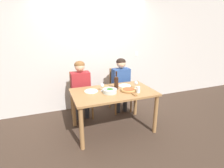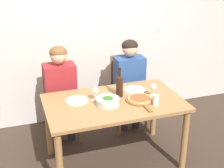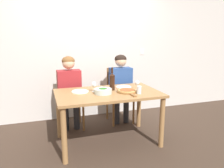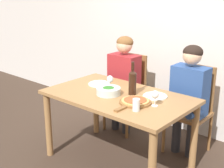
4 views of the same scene
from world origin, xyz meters
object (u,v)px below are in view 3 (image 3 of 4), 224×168
at_px(chair_right, 119,93).
at_px(person_woman, 70,86).
at_px(dinner_plate_left, 80,91).
at_px(dinner_plate_right, 124,87).
at_px(broccoli_bowl, 103,91).
at_px(chair_left, 69,97).
at_px(wine_bottle, 112,81).
at_px(wine_glass_right, 137,83).
at_px(water_tumbler, 139,90).
at_px(pizza_on_board, 127,91).
at_px(wine_glass_left, 94,85).
at_px(person_man, 121,82).

height_order(chair_right, person_woman, person_woman).
distance_m(dinner_plate_left, dinner_plate_right, 0.70).
bearing_deg(broccoli_bowl, chair_left, 114.44).
xyz_separation_m(chair_left, dinner_plate_left, (0.08, -0.65, 0.25)).
height_order(chair_left, chair_right, same).
bearing_deg(wine_bottle, dinner_plate_right, 22.10).
height_order(chair_left, wine_glass_right, chair_left).
bearing_deg(broccoli_bowl, water_tumbler, -19.59).
bearing_deg(water_tumbler, person_woman, 133.97).
bearing_deg(chair_left, wine_bottle, -50.10).
height_order(wine_glass_right, water_tumbler, wine_glass_right).
distance_m(pizza_on_board, wine_glass_left, 0.49).
height_order(person_man, wine_bottle, person_man).
bearing_deg(chair_left, wine_glass_left, -68.05).
bearing_deg(wine_bottle, dinner_plate_left, 177.22).
bearing_deg(dinner_plate_right, water_tumbler, -80.42).
distance_m(person_woman, broccoli_bowl, 0.81).
bearing_deg(person_woman, pizza_on_board, -45.40).
bearing_deg(dinner_plate_right, person_man, 74.55).
bearing_deg(pizza_on_board, dinner_plate_left, 162.19).
relative_size(chair_left, broccoli_bowl, 3.93).
xyz_separation_m(chair_left, wine_bottle, (0.56, -0.67, 0.38)).
height_order(chair_right, dinner_plate_left, chair_right).
bearing_deg(wine_glass_left, broccoli_bowl, -54.53).
bearing_deg(pizza_on_board, person_woman, 134.60).
height_order(person_woman, dinner_plate_left, person_woman).
bearing_deg(chair_left, water_tumbler, -49.55).
xyz_separation_m(dinner_plate_left, pizza_on_board, (0.65, -0.21, 0.01)).
relative_size(dinner_plate_left, pizza_on_board, 0.55).
height_order(pizza_on_board, water_tumbler, water_tumbler).
relative_size(chair_right, wine_glass_right, 6.55).
height_order(chair_left, pizza_on_board, chair_left).
bearing_deg(chair_left, person_woman, -90.00).
distance_m(person_man, water_tumbler, 0.89).
distance_m(wine_bottle, dinner_plate_left, 0.50).
height_order(wine_bottle, dinner_plate_left, wine_bottle).
height_order(dinner_plate_right, wine_glass_right, wine_glass_right).
height_order(person_man, water_tumbler, person_man).
bearing_deg(dinner_plate_right, person_woman, 149.03).
bearing_deg(dinner_plate_left, chair_left, 97.18).
relative_size(person_man, wine_glass_right, 8.24).
xyz_separation_m(person_woman, water_tumbler, (0.85, -0.88, 0.08)).
xyz_separation_m(dinner_plate_right, pizza_on_board, (-0.05, -0.27, 0.01)).
relative_size(dinner_plate_left, water_tumbler, 2.22).
bearing_deg(broccoli_bowl, person_woman, 117.85).
bearing_deg(chair_left, wine_glass_right, -41.03).
height_order(pizza_on_board, wine_glass_left, wine_glass_left).
bearing_deg(broccoli_bowl, dinner_plate_left, 148.71).
xyz_separation_m(person_man, broccoli_bowl, (-0.53, -0.71, 0.06)).
bearing_deg(dinner_plate_right, chair_left, 143.19).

